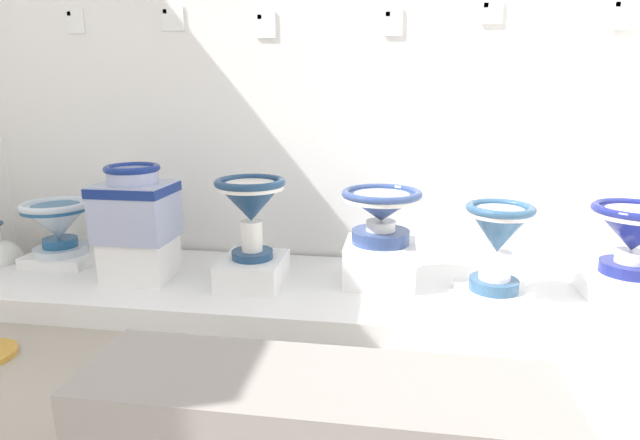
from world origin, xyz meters
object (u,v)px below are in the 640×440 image
(antique_toilet_pale_glazed, at_px, (135,203))
(info_placard_third, at_px, (266,25))
(plinth_block_rightmost, at_px, (62,258))
(plinth_block_central_ornate, at_px, (625,286))
(info_placard_sixth, at_px, (623,14))
(antique_toilet_rightmost, at_px, (57,221))
(info_placard_fifth, at_px, (492,12))
(antique_toilet_slender_white, at_px, (381,209))
(info_placard_first, at_px, (75,21))
(plinth_block_pale_glazed, at_px, (140,259))
(antique_toilet_broad_patterned, at_px, (498,235))
(antique_toilet_tall_cobalt, at_px, (251,202))
(plinth_block_tall_cobalt, at_px, (253,270))
(antique_toilet_central_ornate, at_px, (634,229))
(plinth_block_broad_patterned, at_px, (493,294))
(info_placard_fourth, at_px, (393,22))
(info_placard_second, at_px, (172,19))
(plinth_block_slender_white, at_px, (380,263))

(antique_toilet_pale_glazed, bearing_deg, info_placard_third, 42.52)
(plinth_block_rightmost, relative_size, plinth_block_central_ornate, 1.03)
(antique_toilet_pale_glazed, height_order, info_placard_sixth, info_placard_sixth)
(antique_toilet_rightmost, distance_m, info_placard_fifth, 2.75)
(antique_toilet_slender_white, bearing_deg, info_placard_first, 167.93)
(antique_toilet_pale_glazed, distance_m, antique_toilet_slender_white, 1.31)
(antique_toilet_slender_white, bearing_deg, plinth_block_pale_glazed, -173.66)
(antique_toilet_broad_patterned, height_order, plinth_block_central_ornate, antique_toilet_broad_patterned)
(antique_toilet_tall_cobalt, bearing_deg, plinth_block_pale_glazed, -177.43)
(antique_toilet_pale_glazed, bearing_deg, plinth_block_tall_cobalt, 2.57)
(antique_toilet_central_ornate, distance_m, info_placard_fifth, 1.34)
(plinth_block_pale_glazed, distance_m, antique_toilet_tall_cobalt, 0.72)
(plinth_block_broad_patterned, bearing_deg, info_placard_third, 157.21)
(antique_toilet_rightmost, relative_size, antique_toilet_central_ornate, 0.97)
(plinth_block_rightmost, height_order, antique_toilet_slender_white, antique_toilet_slender_white)
(antique_toilet_slender_white, height_order, info_placard_sixth, info_placard_sixth)
(plinth_block_pale_glazed, distance_m, plinth_block_broad_patterned, 1.88)
(info_placard_fourth, bearing_deg, antique_toilet_pale_glazed, -157.49)
(info_placard_third, bearing_deg, info_placard_first, -180.00)
(info_placard_fourth, bearing_deg, antique_toilet_rightmost, -168.87)
(antique_toilet_slender_white, distance_m, info_placard_fourth, 1.05)
(info_placard_second, relative_size, info_placard_third, 0.96)
(antique_toilet_pale_glazed, xyz_separation_m, antique_toilet_tall_cobalt, (0.63, 0.03, 0.02))
(plinth_block_slender_white, distance_m, plinth_block_broad_patterned, 0.60)
(plinth_block_rightmost, relative_size, antique_toilet_central_ornate, 0.98)
(antique_toilet_pale_glazed, distance_m, plinth_block_central_ornate, 2.56)
(plinth_block_broad_patterned, bearing_deg, plinth_block_rightmost, 176.38)
(plinth_block_broad_patterned, xyz_separation_m, antique_toilet_broad_patterned, (0.00, 0.00, 0.31))
(info_placard_second, bearing_deg, info_placard_fifth, -0.00)
(plinth_block_pale_glazed, bearing_deg, antique_toilet_rightmost, 164.20)
(antique_toilet_tall_cobalt, height_order, antique_toilet_broad_patterned, antique_toilet_tall_cobalt)
(info_placard_fifth, bearing_deg, plinth_block_rightmost, -171.21)
(antique_toilet_rightmost, relative_size, info_placard_first, 2.73)
(antique_toilet_slender_white, xyz_separation_m, info_placard_second, (-1.27, 0.41, 1.02))
(plinth_block_rightmost, xyz_separation_m, info_placard_first, (0.01, 0.38, 1.40))
(info_placard_first, relative_size, info_placard_fourth, 0.99)
(antique_toilet_central_ornate, xyz_separation_m, info_placard_fifth, (-0.67, 0.45, 1.06))
(plinth_block_tall_cobalt, xyz_separation_m, plinth_block_slender_white, (0.67, 0.12, 0.04))
(antique_toilet_tall_cobalt, relative_size, info_placard_first, 2.99)
(antique_toilet_broad_patterned, distance_m, info_placard_sixth, 1.35)
(antique_toilet_slender_white, bearing_deg, info_placard_third, 150.07)
(plinth_block_pale_glazed, distance_m, plinth_block_tall_cobalt, 0.63)
(plinth_block_central_ornate, bearing_deg, antique_toilet_rightmost, 178.67)
(antique_toilet_pale_glazed, distance_m, info_placard_fourth, 1.73)
(info_placard_third, bearing_deg, antique_toilet_rightmost, -162.47)
(plinth_block_rightmost, height_order, antique_toilet_tall_cobalt, antique_toilet_tall_cobalt)
(antique_toilet_tall_cobalt, height_order, antique_toilet_central_ornate, antique_toilet_tall_cobalt)
(antique_toilet_broad_patterned, xyz_separation_m, info_placard_first, (-2.47, 0.54, 1.10))
(plinth_block_central_ornate, xyz_separation_m, info_placard_second, (-2.49, 0.45, 1.36))
(plinth_block_central_ornate, xyz_separation_m, info_placard_sixth, (-0.01, 0.45, 1.33))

